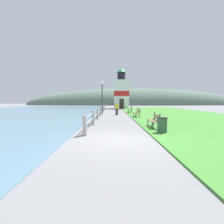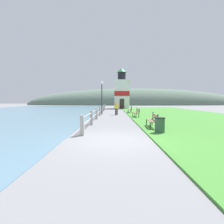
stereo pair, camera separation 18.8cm
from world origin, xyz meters
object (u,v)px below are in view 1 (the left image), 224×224
Objects in this scene: person_strolling at (116,108)px; trash_bin at (162,125)px; park_bench_near at (154,119)px; lamp_post at (102,92)px; lighthouse at (121,92)px; park_bench_midway at (137,112)px; park_bench_far at (130,109)px.

person_strolling reaches higher than trash_bin.
lamp_post reaches higher than park_bench_near.
lighthouse is 16.30m from person_strolling.
lighthouse reaches higher than lamp_post.
park_bench_midway is 1.15× the size of person_strolling.
lighthouse is (-0.62, 18.68, 2.91)m from park_bench_midway.
park_bench_far is 5.06m from lamp_post.
lamp_post reaches higher than park_bench_far.
lighthouse is (-0.56, 12.66, 2.91)m from park_bench_far.
park_bench_far is at bearing -87.44° from lighthouse.
park_bench_near is 1.81m from trash_bin.
lighthouse is at bearing 91.39° from trash_bin.
person_strolling reaches higher than park_bench_near.
park_bench_near is at bearing 88.53° from trash_bin.
park_bench_far is 14.64m from trash_bin.
park_bench_far is at bearing -85.44° from park_bench_near.
person_strolling is 11.45m from trash_bin.
park_bench_midway is 6.03m from park_bench_far.
park_bench_midway and park_bench_far have the same top height.
person_strolling is at bearing 63.90° from park_bench_far.
trash_bin is at bearing -88.61° from lighthouse.
lamp_post is (-1.73, 0.67, 1.91)m from person_strolling.
lighthouse is 27.47m from trash_bin.
park_bench_far is (-0.05, 6.03, 0.00)m from park_bench_midway.
lighthouse is at bearing -88.21° from park_bench_midway.
trash_bin is at bearing 90.23° from park_bench_midway.
park_bench_far is at bearing 36.55° from lamp_post.
park_bench_near and park_bench_far have the same top height.
park_bench_midway is at bearing 94.09° from park_bench_far.
park_bench_midway is at bearing -41.78° from lamp_post.
park_bench_near is 1.06× the size of park_bench_midway.
park_bench_near is at bearing -88.40° from lighthouse.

